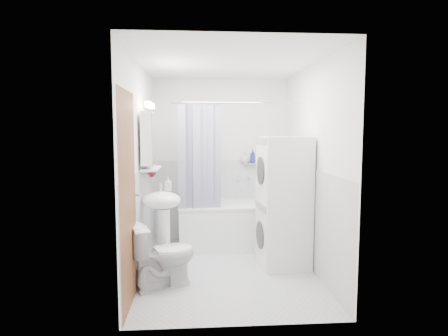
{
  "coord_description": "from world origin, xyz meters",
  "views": [
    {
      "loc": [
        -0.35,
        -4.28,
        1.63
      ],
      "look_at": [
        -0.03,
        0.15,
        1.2
      ],
      "focal_mm": 30.0,
      "sensor_mm": 36.0,
      "label": 1
    }
  ],
  "objects": [
    {
      "name": "medicine_cabinet",
      "position": [
        -0.9,
        0.1,
        1.57
      ],
      "size": [
        0.13,
        0.5,
        0.71
      ],
      "color": "white",
      "rests_on": "room_walls"
    },
    {
      "name": "shelf_bottle",
      "position": [
        -0.89,
        -0.05,
        1.25
      ],
      "size": [
        0.07,
        0.18,
        0.07
      ],
      "primitive_type": "imported",
      "color": "gray",
      "rests_on": "shelf"
    },
    {
      "name": "wainscot",
      "position": [
        0.0,
        0.29,
        0.6
      ],
      "size": [
        1.98,
        2.58,
        2.58
      ],
      "color": "white",
      "rests_on": "ground"
    },
    {
      "name": "shelf",
      "position": [
        -0.89,
        0.1,
        1.2
      ],
      "size": [
        0.18,
        0.54,
        0.02
      ],
      "primitive_type": "cube",
      "color": "silver",
      "rests_on": "room_walls"
    },
    {
      "name": "shower_caddy",
      "position": [
        0.46,
        1.24,
        1.15
      ],
      "size": [
        0.22,
        0.06,
        0.02
      ],
      "primitive_type": "cube",
      "color": "silver",
      "rests_on": "room_walls"
    },
    {
      "name": "floor",
      "position": [
        0.0,
        0.0,
        0.0
      ],
      "size": [
        2.6,
        2.6,
        0.0
      ],
      "primitive_type": "plane",
      "color": "silver",
      "rests_on": "ground"
    },
    {
      "name": "door",
      "position": [
        -0.95,
        -0.55,
        1.0
      ],
      "size": [
        0.05,
        2.0,
        2.0
      ],
      "color": "brown",
      "rests_on": "ground"
    },
    {
      "name": "soap_pump",
      "position": [
        -0.71,
        0.25,
        0.95
      ],
      "size": [
        0.08,
        0.17,
        0.08
      ],
      "primitive_type": "imported",
      "color": "gray",
      "rests_on": "sink"
    },
    {
      "name": "sink",
      "position": [
        -0.75,
        -0.05,
        0.7
      ],
      "size": [
        0.44,
        0.37,
        1.04
      ],
      "color": "white",
      "rests_on": "ground"
    },
    {
      "name": "shelf_cup",
      "position": [
        -0.89,
        0.22,
        1.26
      ],
      "size": [
        0.1,
        0.09,
        0.1
      ],
      "primitive_type": "imported",
      "color": "gray",
      "rests_on": "shelf"
    },
    {
      "name": "bathtub",
      "position": [
        0.21,
        0.92,
        0.34
      ],
      "size": [
        1.63,
        0.77,
        0.62
      ],
      "color": "white",
      "rests_on": "ground"
    },
    {
      "name": "shower_curtain",
      "position": [
        -0.32,
        0.59,
        1.25
      ],
      "size": [
        0.55,
        0.02,
        1.45
      ],
      "color": "#17154A",
      "rests_on": "curtain_rod"
    },
    {
      "name": "curtain_rod",
      "position": [
        0.21,
        0.59,
        2.0
      ],
      "size": [
        1.81,
        0.02,
        0.02
      ],
      "primitive_type": "cylinder",
      "rotation": [
        0.0,
        1.57,
        0.0
      ],
      "color": "silver",
      "rests_on": "room_walls"
    },
    {
      "name": "toilet",
      "position": [
        -0.72,
        -0.43,
        0.34
      ],
      "size": [
        0.79,
        0.64,
        0.68
      ],
      "primitive_type": "imported",
      "rotation": [
        0.0,
        0.0,
        2.0
      ],
      "color": "white",
      "rests_on": "ground"
    },
    {
      "name": "room_walls",
      "position": [
        0.0,
        0.0,
        1.49
      ],
      "size": [
        2.6,
        2.6,
        2.6
      ],
      "color": "white",
      "rests_on": "ground"
    },
    {
      "name": "shampoo_b",
      "position": [
        0.47,
        1.24,
        1.2
      ],
      "size": [
        0.08,
        0.21,
        0.08
      ],
      "primitive_type": "imported",
      "color": "navy",
      "rests_on": "shower_caddy"
    },
    {
      "name": "tub_spout",
      "position": [
        0.41,
        1.25,
        0.94
      ],
      "size": [
        0.04,
        0.12,
        0.04
      ],
      "primitive_type": "cylinder",
      "rotation": [
        1.57,
        0.0,
        0.0
      ],
      "color": "silver",
      "rests_on": "room_walls"
    },
    {
      "name": "washer_dryer",
      "position": [
        0.68,
        0.09,
        0.78
      ],
      "size": [
        0.6,
        0.6,
        1.57
      ],
      "rotation": [
        0.0,
        0.0,
        0.08
      ],
      "color": "white",
      "rests_on": "ground"
    },
    {
      "name": "towel",
      "position": [
        -0.94,
        0.66,
        1.45
      ],
      "size": [
        0.07,
        0.32,
        0.78
      ],
      "color": "#54130A",
      "rests_on": "room_walls"
    },
    {
      "name": "shampoo_a",
      "position": [
        0.35,
        1.24,
        1.23
      ],
      "size": [
        0.13,
        0.17,
        0.13
      ],
      "primitive_type": "imported",
      "color": "gray",
      "rests_on": "shower_caddy"
    }
  ]
}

